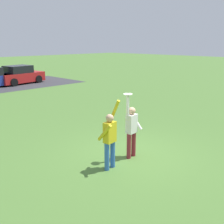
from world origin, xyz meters
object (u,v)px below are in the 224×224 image
Objects in this scene: person_defender at (110,137)px; frisbee_disc at (128,94)px; parked_car_red at (20,75)px; person_catcher at (132,128)px.

frisbee_disc reaches higher than person_defender.
person_catcher is at bearing -114.77° from parked_car_red.
person_catcher reaches higher than parked_car_red.
frisbee_disc reaches higher than parked_car_red.
frisbee_disc is 0.06× the size of parked_car_red.
frisbee_disc reaches higher than person_catcher.
person_defender is at bearing -117.86° from parked_car_red.
parked_car_red is (6.18, 17.39, -0.25)m from person_defender.
person_catcher is 1.13m from frisbee_disc.
parked_car_red is (5.34, 17.32, -1.37)m from frisbee_disc.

